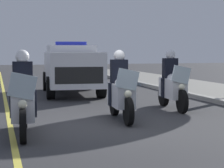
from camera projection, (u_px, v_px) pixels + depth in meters
ground_plane at (117, 124)px, 9.18m from camera, size 80.00×80.00×0.00m
lane_stripe_center at (11, 130)px, 8.51m from camera, size 48.00×0.12×0.01m
police_motorcycle_lead_left at (23, 101)px, 7.96m from camera, size 2.14×0.62×1.72m
police_motorcycle_lead_right at (121, 92)px, 9.69m from camera, size 2.14×0.62×1.72m
police_motorcycle_trailing at (172, 85)px, 11.46m from camera, size 2.14×0.62×1.72m
police_suv at (71, 67)px, 15.52m from camera, size 5.03×2.37×2.05m
cyclist_background at (121, 68)px, 19.38m from camera, size 1.76×0.34×1.69m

